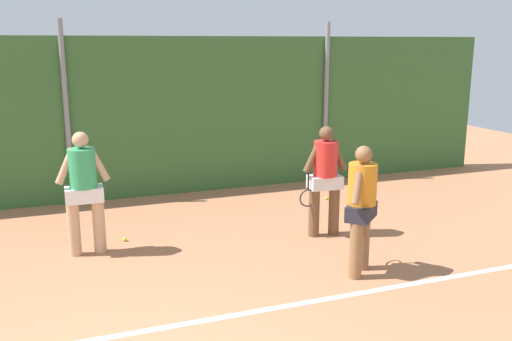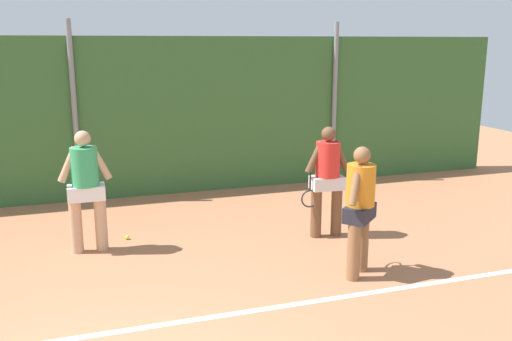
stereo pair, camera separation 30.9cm
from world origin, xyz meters
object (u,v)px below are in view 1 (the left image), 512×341
object	(u,v)px
player_backcourt_far	(84,186)
tennis_ball_0	(326,198)
tennis_ball_2	(125,239)
player_midcourt	(325,175)
player_foreground_near	(362,203)

from	to	relation	value
player_backcourt_far	tennis_ball_0	size ratio (longest dim) A/B	27.21
player_backcourt_far	tennis_ball_2	size ratio (longest dim) A/B	27.21
tennis_ball_0	player_backcourt_far	bearing A→B (deg)	-164.03
tennis_ball_0	tennis_ball_2	xyz separation A→B (m)	(-4.01, -0.99, 0.00)
tennis_ball_0	tennis_ball_2	bearing A→B (deg)	-166.19
player_midcourt	tennis_ball_0	size ratio (longest dim) A/B	26.56
player_midcourt	tennis_ball_0	distance (m)	2.25
player_foreground_near	player_midcourt	distance (m)	1.54
player_foreground_near	tennis_ball_2	world-z (taller)	player_foreground_near
player_foreground_near	player_backcourt_far	bearing A→B (deg)	106.31
player_backcourt_far	tennis_ball_2	world-z (taller)	player_backcourt_far
tennis_ball_0	tennis_ball_2	world-z (taller)	same
player_backcourt_far	tennis_ball_2	bearing A→B (deg)	-149.69
player_foreground_near	player_backcourt_far	size ratio (longest dim) A/B	0.96
player_midcourt	tennis_ball_2	world-z (taller)	player_midcourt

